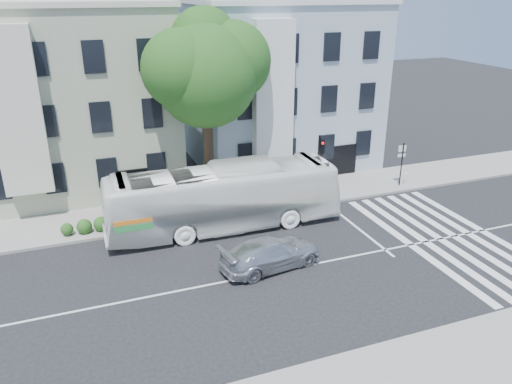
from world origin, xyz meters
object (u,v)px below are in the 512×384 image
sedan (271,253)px  traffic_signal (319,162)px  bus (223,197)px  fire_hydrant (406,178)px

sedan → traffic_signal: size_ratio=1.12×
bus → sedan: (0.80, -4.69, -1.03)m
traffic_signal → fire_hydrant: size_ratio=5.71×
bus → traffic_signal: bearing=-81.8°
bus → sedan: bus is taller
traffic_signal → fire_hydrant: (6.85, 0.96, -2.24)m
traffic_signal → sedan: bearing=-149.3°
sedan → bus: bearing=0.7°
bus → sedan: bearing=-169.2°
bus → sedan: size_ratio=2.57×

